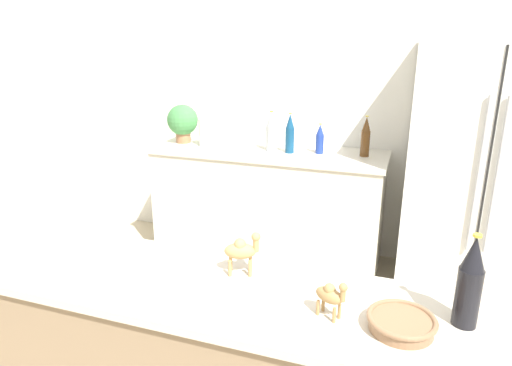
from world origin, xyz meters
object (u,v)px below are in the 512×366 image
back_bottle_1 (320,139)px  back_bottle_2 (366,137)px  potted_plant (183,121)px  wine_bottle (470,283)px  refrigerator (478,175)px  back_bottle_0 (271,132)px  camel_figurine (242,250)px  camel_figurine_second (331,295)px  fruit_bowl (401,323)px  back_bottle_3 (290,134)px  paper_towel_roll (206,133)px

back_bottle_1 → back_bottle_2: size_ratio=0.76×
potted_plant → wine_bottle: size_ratio=1.05×
refrigerator → back_bottle_0: refrigerator is taller
potted_plant → camel_figurine: potted_plant is taller
camel_figurine_second → back_bottle_1: bearing=102.6°
back_bottle_0 → camel_figurine: (0.48, -1.91, -0.05)m
potted_plant → fruit_bowl: potted_plant is taller
potted_plant → back_bottle_0: size_ratio=1.02×
back_bottle_3 → wine_bottle: size_ratio=1.01×
potted_plant → wine_bottle: bearing=-44.6°
potted_plant → back_bottle_1: (1.17, 0.01, -0.07)m
back_bottle_1 → back_bottle_3: back_bottle_3 is taller
refrigerator → camel_figurine: size_ratio=10.46×
back_bottle_0 → wine_bottle: (1.25, -1.98, -0.00)m
back_bottle_0 → camel_figurine: 1.97m
camel_figurine_second → potted_plant: bearing=127.8°
refrigerator → potted_plant: bearing=178.0°
back_bottle_0 → camel_figurine_second: back_bottle_0 is taller
fruit_bowl → camel_figurine_second: 0.22m
potted_plant → wine_bottle: 2.87m
wine_bottle → back_bottle_3: bearing=119.1°
paper_towel_roll → potted_plant: bearing=167.1°
back_bottle_3 → fruit_bowl: 2.26m
back_bottle_2 → back_bottle_3: 0.57m
refrigerator → potted_plant: refrigerator is taller
back_bottle_2 → camel_figurine: bearing=-96.6°
back_bottle_3 → camel_figurine: back_bottle_3 is taller
potted_plant → back_bottle_1: size_ratio=1.38×
back_bottle_1 → wine_bottle: size_ratio=0.76×
back_bottle_3 → wine_bottle: same height
paper_towel_roll → back_bottle_3: size_ratio=0.72×
camel_figurine → camel_figurine_second: bearing=-24.9°
back_bottle_0 → camel_figurine_second: (0.85, -2.08, -0.07)m
paper_towel_roll → wine_bottle: size_ratio=0.73×
back_bottle_0 → wine_bottle: size_ratio=1.03×
wine_bottle → paper_towel_roll: bearing=132.6°
wine_bottle → fruit_bowl: size_ratio=1.45×
paper_towel_roll → back_bottle_0: (0.55, 0.02, 0.04)m
back_bottle_2 → wine_bottle: bearing=-75.3°
wine_bottle → camel_figurine: bearing=174.9°
potted_plant → back_bottle_0: (0.79, -0.04, -0.03)m
refrigerator → camel_figurine_second: (-0.64, -2.04, 0.12)m
fruit_bowl → camel_figurine: 0.61m
paper_towel_roll → back_bottle_2: back_bottle_2 is taller
back_bottle_0 → back_bottle_1: bearing=6.7°
potted_plant → camel_figurine_second: potted_plant is taller
potted_plant → back_bottle_3: (0.94, -0.05, -0.03)m
camel_figurine → wine_bottle: bearing=-5.1°
back_bottle_1 → back_bottle_3: (-0.22, -0.06, 0.04)m
back_bottle_1 → potted_plant: bearing=-179.7°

